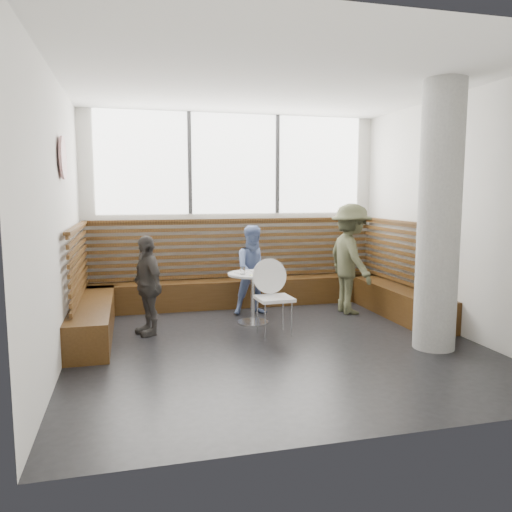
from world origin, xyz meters
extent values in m
cube|color=silver|center=(0.00, 0.00, 1.60)|extent=(5.00, 5.00, 3.20)
cube|color=black|center=(0.00, 0.00, 0.00)|extent=(5.00, 5.00, 0.01)
cube|color=white|center=(0.00, 0.00, 3.20)|extent=(5.00, 5.00, 0.01)
cube|color=white|center=(0.00, 2.48, 2.38)|extent=(4.50, 0.02, 1.65)
cube|color=#3F3F42|center=(-0.75, 2.46, 2.38)|extent=(0.06, 0.04, 1.65)
cube|color=#3F3F42|center=(0.75, 2.46, 2.38)|extent=(0.06, 0.04, 1.65)
cube|color=#3A240E|center=(0.00, 2.25, 0.23)|extent=(5.00, 0.50, 0.45)
cube|color=#3A240E|center=(-2.25, 1.25, 0.23)|extent=(0.50, 2.50, 0.45)
cube|color=#3A240E|center=(2.25, 1.25, 0.23)|extent=(0.50, 2.50, 0.45)
cube|color=#3E260F|center=(0.00, 2.42, 0.95)|extent=(4.88, 0.08, 0.98)
cube|color=#3E260F|center=(-2.42, 1.25, 0.95)|extent=(0.08, 2.38, 0.98)
cube|color=#3E260F|center=(2.42, 1.25, 0.95)|extent=(0.08, 2.38, 0.98)
cylinder|color=gray|center=(1.85, -0.60, 1.60)|extent=(0.50, 0.50, 3.20)
cylinder|color=white|center=(-2.46, 0.40, 2.30)|extent=(0.03, 0.50, 0.50)
cylinder|color=silver|center=(-0.03, 1.07, 0.01)|extent=(0.45, 0.45, 0.02)
cylinder|color=silver|center=(-0.03, 1.07, 0.37)|extent=(0.07, 0.07, 0.71)
cylinder|color=#B7B7BA|center=(-0.03, 1.07, 0.73)|extent=(0.72, 0.72, 0.03)
cube|color=white|center=(0.11, 0.43, 0.49)|extent=(0.46, 0.44, 0.04)
cylinder|color=white|center=(0.11, 0.63, 0.77)|extent=(0.48, 0.11, 0.48)
cylinder|color=silver|center=(-0.08, 0.27, 0.24)|extent=(0.02, 0.02, 0.47)
cylinder|color=silver|center=(0.30, 0.27, 0.24)|extent=(0.02, 0.02, 0.47)
cylinder|color=silver|center=(-0.08, 0.60, 0.24)|extent=(0.02, 0.02, 0.47)
cylinder|color=silver|center=(0.30, 0.60, 0.24)|extent=(0.02, 0.02, 0.47)
imported|color=#474A31|center=(1.62, 1.33, 0.86)|extent=(0.67, 1.13, 1.73)
imported|color=#5F73A6|center=(0.13, 1.61, 0.70)|extent=(0.70, 0.56, 1.39)
imported|color=#413D3B|center=(-1.53, 0.89, 0.67)|extent=(0.58, 0.85, 1.33)
cylinder|color=white|center=(-0.20, 1.15, 0.75)|extent=(0.18, 0.18, 0.01)
cylinder|color=white|center=(0.07, 1.17, 0.75)|extent=(0.21, 0.21, 0.01)
cylinder|color=white|center=(-0.20, 0.98, 0.80)|extent=(0.07, 0.07, 0.11)
cylinder|color=white|center=(0.04, 0.98, 0.79)|extent=(0.06, 0.06, 0.10)
cylinder|color=white|center=(0.22, 1.07, 0.80)|extent=(0.07, 0.07, 0.12)
cube|color=#A5C64C|center=(-0.02, 0.86, 0.75)|extent=(0.21, 0.17, 0.00)
camera|label=1|loc=(-1.74, -5.83, 1.90)|focal=35.00mm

